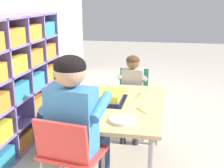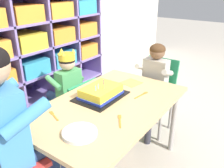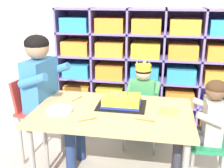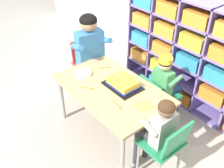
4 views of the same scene
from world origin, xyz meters
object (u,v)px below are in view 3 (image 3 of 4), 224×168
at_px(classroom_chair_guest_side, 218,140).
at_px(activity_table, 113,118).
at_px(adult_helper_seated, 47,86).
at_px(fork_scattered_mid_table, 146,120).
at_px(guest_at_table_side, 204,123).
at_px(birthday_cake_on_tray, 122,102).
at_px(paper_plate_stack, 59,110).
at_px(fork_beside_plate_stack, 78,98).
at_px(classroom_chair_adult_side, 37,108).
at_px(fork_near_cake_tray, 88,120).
at_px(classroom_chair_blue, 141,113).
at_px(child_with_crown, 143,93).

bearing_deg(classroom_chair_guest_side, activity_table, -91.69).
relative_size(adult_helper_seated, fork_scattered_mid_table, 7.57).
distance_m(guest_at_table_side, birthday_cake_on_tray, 0.60).
bearing_deg(birthday_cake_on_tray, paper_plate_stack, -156.69).
height_order(paper_plate_stack, fork_beside_plate_stack, paper_plate_stack).
xyz_separation_m(classroom_chair_adult_side, fork_near_cake_tray, (0.55, -0.38, 0.12)).
height_order(classroom_chair_blue, fork_scattered_mid_table, fork_scattered_mid_table).
distance_m(paper_plate_stack, fork_beside_plate_stack, 0.27).
distance_m(classroom_chair_adult_side, birthday_cake_on_tray, 0.75).
bearing_deg(classroom_chair_blue, activity_table, 75.19).
bearing_deg(birthday_cake_on_tray, fork_near_cake_tray, -123.08).
bearing_deg(paper_plate_stack, classroom_chair_blue, 46.46).
relative_size(child_with_crown, paper_plate_stack, 4.39).
relative_size(classroom_chair_adult_side, fork_scattered_mid_table, 5.06).
relative_size(adult_helper_seated, guest_at_table_side, 1.27).
distance_m(adult_helper_seated, fork_near_cake_tray, 0.58).
distance_m(classroom_chair_guest_side, guest_at_table_side, 0.16).
bearing_deg(child_with_crown, classroom_chair_adult_side, 28.70).
relative_size(classroom_chair_adult_side, fork_near_cake_tray, 5.95).
bearing_deg(paper_plate_stack, activity_table, 12.38).
distance_m(fork_beside_plate_stack, fork_scattered_mid_table, 0.64).
distance_m(adult_helper_seated, fork_scattered_mid_table, 0.87).
bearing_deg(classroom_chair_guest_side, classroom_chair_adult_side, -99.16).
bearing_deg(fork_near_cake_tray, guest_at_table_side, 156.59).
bearing_deg(classroom_chair_blue, child_with_crown, -89.56).
distance_m(classroom_chair_blue, classroom_chair_adult_side, 0.91).
bearing_deg(fork_near_cake_tray, classroom_chair_guest_side, 155.26).
height_order(adult_helper_seated, birthday_cake_on_tray, adult_helper_seated).
height_order(classroom_chair_guest_side, guest_at_table_side, guest_at_table_side).
bearing_deg(activity_table, child_with_crown, 73.13).
distance_m(activity_table, fork_scattered_mid_table, 0.28).
bearing_deg(adult_helper_seated, activity_table, -98.12).
bearing_deg(guest_at_table_side, activity_table, -91.97).
height_order(classroom_chair_blue, classroom_chair_adult_side, classroom_chair_adult_side).
relative_size(classroom_chair_adult_side, adult_helper_seated, 0.67).
distance_m(classroom_chair_blue, child_with_crown, 0.19).
height_order(activity_table, child_with_crown, child_with_crown).
relative_size(activity_table, fork_beside_plate_stack, 9.38).
bearing_deg(fork_scattered_mid_table, paper_plate_stack, 4.65).
bearing_deg(classroom_chair_blue, birthday_cake_on_tray, 77.18).
xyz_separation_m(classroom_chair_guest_side, fork_near_cake_tray, (-0.86, -0.16, 0.15)).
height_order(paper_plate_stack, fork_near_cake_tray, paper_plate_stack).
height_order(birthday_cake_on_tray, fork_near_cake_tray, birthday_cake_on_tray).
relative_size(classroom_chair_blue, paper_plate_stack, 3.07).
relative_size(activity_table, classroom_chair_blue, 1.96).
height_order(activity_table, birthday_cake_on_tray, birthday_cake_on_tray).
distance_m(adult_helper_seated, paper_plate_stack, 0.34).
xyz_separation_m(activity_table, classroom_chair_adult_side, (-0.68, 0.20, -0.06)).
distance_m(classroom_chair_blue, classroom_chair_guest_side, 0.76).
xyz_separation_m(paper_plate_stack, fork_scattered_mid_table, (0.61, -0.04, -0.01)).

